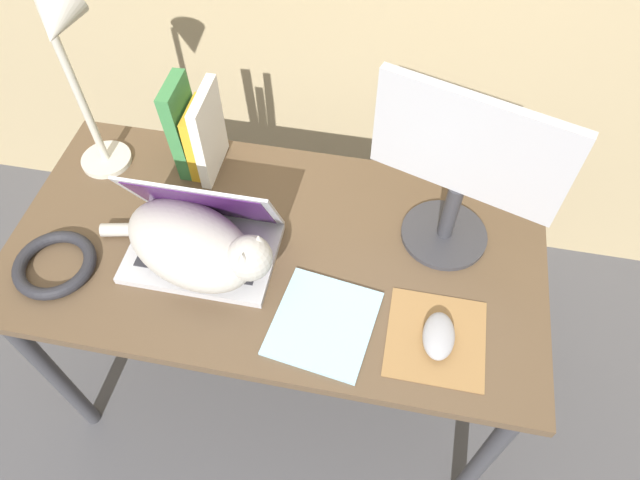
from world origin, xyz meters
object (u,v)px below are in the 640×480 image
Objects in this scene: computer_mouse at (439,336)px; desk_lamp at (68,57)px; cat at (195,245)px; laptop at (203,237)px; book_row at (196,132)px; cable_coil at (55,264)px; external_monitor at (463,169)px; notepad at (323,323)px.

desk_lamp reaches higher than computer_mouse.
cat is 3.97× the size of computer_mouse.
laptop is at bearing 166.24° from computer_mouse.
computer_mouse is 0.76m from book_row.
cable_coil is (-0.23, -0.38, -0.10)m from book_row.
notepad is at bearing -129.79° from external_monitor.
cable_coil is (-0.88, 0.02, -0.01)m from computer_mouse.
book_row is (-0.64, 0.12, -0.12)m from external_monitor.
laptop is 0.57m from computer_mouse.
book_row reaches higher than laptop.
cat reaches higher than notepad.
external_monitor is 1.66× the size of notepad.
computer_mouse is 0.24m from notepad.
cat is 2.37× the size of cable_coil.
laptop is at bearing -32.25° from desk_lamp.
cable_coil is at bearing -121.54° from book_row.
laptop reaches higher than computer_mouse.
book_row is at bearing 169.74° from external_monitor.
cable_coil is at bearing -167.30° from cat.
computer_mouse is 0.60× the size of cable_coil.
desk_lamp is (-0.86, 0.33, 0.33)m from computer_mouse.
external_monitor is at bearing -10.26° from book_row.
notepad is at bearing -45.25° from book_row.
notepad is at bearing -28.59° from desk_lamp.
cat reaches higher than cable_coil.
desk_lamp is at bearing 159.06° from computer_mouse.
computer_mouse is at bearing -9.33° from cat.
computer_mouse is 0.44× the size of notepad.
desk_lamp is 2.76× the size of cable_coil.
desk_lamp is at bearing -163.36° from book_row.
desk_lamp is at bearing 147.75° from laptop.
book_row is at bearing 134.75° from notepad.
desk_lamp is 2.05× the size of notepad.
computer_mouse is 0.43× the size of book_row.
cable_coil is (-0.32, -0.07, -0.06)m from cat.
book_row reaches higher than notepad.
cat is 0.60m from external_monitor.
external_monitor reaches higher than computer_mouse.
laptop reaches higher than cable_coil.
book_row is 1.02× the size of notepad.
cable_coil is (-0.32, -0.12, -0.03)m from laptop.
cat is at bearing -160.90° from external_monitor.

